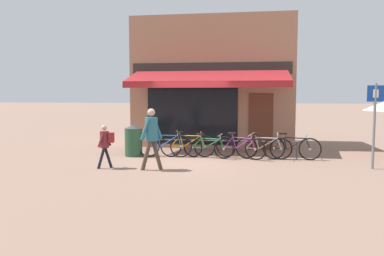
{
  "coord_description": "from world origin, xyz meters",
  "views": [
    {
      "loc": [
        1.95,
        -11.38,
        2.05
      ],
      "look_at": [
        0.26,
        -0.32,
        1.05
      ],
      "focal_mm": 35.0,
      "sensor_mm": 36.0,
      "label": 1
    }
  ],
  "objects": [
    {
      "name": "pedestrian_adult",
      "position": [
        -0.67,
        -1.58,
        1.03
      ],
      "size": [
        0.61,
        0.47,
        1.69
      ],
      "rotation": [
        0.0,
        0.0,
        2.98
      ],
      "color": "#47382D",
      "rests_on": "ground_plane"
    },
    {
      "name": "parking_sign",
      "position": [
        5.34,
        -0.54,
        1.45
      ],
      "size": [
        0.44,
        0.07,
        2.36
      ],
      "color": "slate",
      "rests_on": "ground_plane"
    },
    {
      "name": "bicycle_green",
      "position": [
        0.65,
        0.54,
        0.36
      ],
      "size": [
        1.69,
        0.57,
        0.8
      ],
      "rotation": [
        0.06,
        0.0,
        -0.19
      ],
      "color": "black",
      "rests_on": "ground_plane"
    },
    {
      "name": "pedestrian_child",
      "position": [
        -1.99,
        -1.55,
        0.76
      ],
      "size": [
        0.47,
        0.45,
        1.22
      ],
      "rotation": [
        0.0,
        0.0,
        3.34
      ],
      "color": "black",
      "rests_on": "ground_plane"
    },
    {
      "name": "litter_bin",
      "position": [
        -1.86,
        0.58,
        0.52
      ],
      "size": [
        0.59,
        0.59,
        1.04
      ],
      "color": "#23472D",
      "rests_on": "ground_plane"
    },
    {
      "name": "ground_plane",
      "position": [
        0.0,
        0.0,
        0.0
      ],
      "size": [
        160.0,
        160.0,
        0.0
      ],
      "primitive_type": "plane",
      "color": "#846656"
    },
    {
      "name": "shop_front",
      "position": [
        0.48,
        4.23,
        2.53
      ],
      "size": [
        6.31,
        4.76,
        5.07
      ],
      "color": "#9E7056",
      "rests_on": "ground_plane"
    },
    {
      "name": "bicycle_silver",
      "position": [
        2.42,
        0.61,
        0.38
      ],
      "size": [
        1.78,
        0.52,
        0.86
      ],
      "rotation": [
        0.1,
        0.0,
        -0.03
      ],
      "color": "black",
      "rests_on": "ground_plane"
    },
    {
      "name": "bicycle_orange",
      "position": [
        -0.04,
        0.68,
        0.38
      ],
      "size": [
        1.83,
        0.52,
        0.87
      ],
      "rotation": [
        -0.08,
        0.0,
        0.1
      ],
      "color": "black",
      "rests_on": "ground_plane"
    },
    {
      "name": "bicycle_blue",
      "position": [
        -0.79,
        0.57,
        0.39
      ],
      "size": [
        1.8,
        0.52,
        0.89
      ],
      "rotation": [
        -0.15,
        0.0,
        0.06
      ],
      "color": "black",
      "rests_on": "ground_plane"
    },
    {
      "name": "bicycle_black",
      "position": [
        3.29,
        0.66,
        0.38
      ],
      "size": [
        1.81,
        0.52,
        0.85
      ],
      "rotation": [
        -0.07,
        0.0,
        -0.05
      ],
      "color": "black",
      "rests_on": "ground_plane"
    },
    {
      "name": "bike_rack_rail",
      "position": [
        1.18,
        0.75,
        0.49
      ],
      "size": [
        4.67,
        0.04,
        0.57
      ],
      "color": "#47494F",
      "rests_on": "ground_plane"
    },
    {
      "name": "bicycle_purple",
      "position": [
        1.67,
        0.56,
        0.38
      ],
      "size": [
        1.66,
        0.88,
        0.87
      ],
      "rotation": [
        0.15,
        0.0,
        -0.41
      ],
      "color": "black",
      "rests_on": "ground_plane"
    }
  ]
}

